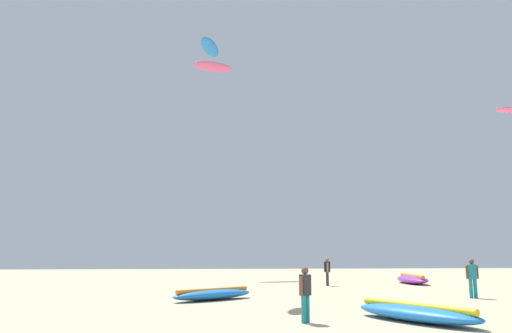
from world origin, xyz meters
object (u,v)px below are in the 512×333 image
Objects in this scene: person_foreground at (305,290)px; person_midground at (327,269)px; person_left at (472,275)px; kite_grounded_near at (412,279)px; kite_grounded_far at (416,313)px; kite_aloft_3 at (510,110)px; kite_aloft_4 at (210,47)px; kite_aloft_0 at (213,67)px; kite_grounded_mid at (213,294)px.

person_midground is (4.80, 17.50, 0.08)m from person_foreground.
person_midground is at bearing -148.94° from person_left.
kite_grounded_near reaches higher than kite_grounded_far.
person_left is at bearing 82.98° from person_foreground.
person_foreground reaches higher than kite_grounded_far.
kite_aloft_3 is at bearing 10.80° from kite_grounded_near.
kite_aloft_4 reaches higher than person_left.
kite_aloft_0 is at bearing 137.19° from person_foreground.
kite_aloft_4 is (-0.29, 2.04, 12.20)m from kite_grounded_mid.
kite_aloft_3 reaches higher than kite_grounded_near.
kite_aloft_0 is 26.67m from kite_aloft_3.
kite_aloft_0 reaches higher than person_midground.
kite_grounded_far is 39.18m from kite_aloft_0.
kite_aloft_3 is (20.22, 21.06, 11.93)m from person_foreground.
person_left reaches higher than kite_grounded_near.
kite_grounded_far is at bearing -111.79° from kite_grounded_near.
person_foreground is 8.32m from kite_grounded_mid.
kite_aloft_3 reaches higher than kite_grounded_far.
person_foreground is at bearing -43.66° from person_left.
person_foreground is at bearing 178.30° from kite_grounded_far.
kite_aloft_0 reaches higher than person_left.
person_left is at bearing -129.45° from kite_aloft_3.
person_midground is 0.43× the size of kite_grounded_mid.
kite_aloft_3 is at bearing -159.81° from person_midground.
kite_aloft_3 reaches higher than kite_aloft_4.
person_foreground is 0.67× the size of kite_aloft_3.
kite_grounded_far is (5.86, -7.98, 0.02)m from kite_grounded_mid.
person_left is 16.80m from kite_aloft_4.
kite_aloft_3 is (10.95, 13.30, 11.85)m from person_left.
kite_aloft_4 is at bearing 149.10° from person_foreground.
kite_aloft_4 reaches higher than kite_grounded_near.
kite_grounded_far is at bearing 92.33° from person_midground.
kite_aloft_0 reaches higher than kite_grounded_near.
kite_grounded_near is 20.72m from kite_aloft_4.
kite_grounded_near is at bearing 68.21° from kite_grounded_far.
kite_aloft_3 reaches higher than kite_grounded_mid.
person_foreground reaches higher than kite_grounded_near.
kite_aloft_0 is (-11.67, 25.50, 18.97)m from person_left.
person_foreground is at bearing -119.80° from kite_grounded_near.
person_midground reaches higher than person_foreground.
person_foreground is 31.54m from kite_aloft_3.
person_left is at bearing -65.40° from kite_aloft_0.
kite_grounded_near is 1.30× the size of kite_grounded_mid.
person_midground is 0.69× the size of kite_aloft_4.
person_foreground is 0.39× the size of kite_grounded_mid.
kite_aloft_3 is (9.16, 1.75, 12.57)m from kite_grounded_near.
person_midground is 0.33× the size of kite_grounded_near.
kite_grounded_near is at bearing 177.61° from person_left.
kite_aloft_3 is at bearing 51.36° from kite_grounded_far.
kite_aloft_4 is (-12.13, 2.17, 11.42)m from person_left.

